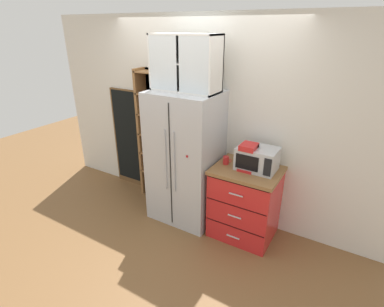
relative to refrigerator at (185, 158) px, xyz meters
The scene contains 12 objects.
ground_plane 0.85m from the refrigerator, 90.00° to the right, with size 10.53×10.53×0.00m, color brown.
wall_back_cream 0.57m from the refrigerator, 90.00° to the left, with size 4.84×0.10×2.55m, color silver.
refrigerator is the anchor object (origin of this frame).
pantry_shelf_column 0.73m from the refrigerator, 158.05° to the left, with size 0.46×0.26×1.88m.
counter_cabinet 0.92m from the refrigerator, ahead, with size 0.76×0.63×0.89m.
microwave 0.93m from the refrigerator, ahead, with size 0.44×0.33×0.26m.
coffee_maker 0.85m from the refrigerator, ahead, with size 0.17×0.20×0.31m.
mug_red 0.56m from the refrigerator, ahead, with size 0.11×0.07×0.10m.
mug_cream 0.83m from the refrigerator, ahead, with size 0.11×0.07×0.09m.
bottle_clear 0.84m from the refrigerator, ahead, with size 0.06×0.06×0.27m.
upper_cabinet 1.16m from the refrigerator, 90.00° to the left, with size 0.80×0.32×0.62m.
chalkboard_menu 1.26m from the refrigerator, 165.97° to the left, with size 0.60×0.04×1.54m.
Camera 1 is at (1.83, -2.86, 2.40)m, focal length 27.52 mm.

